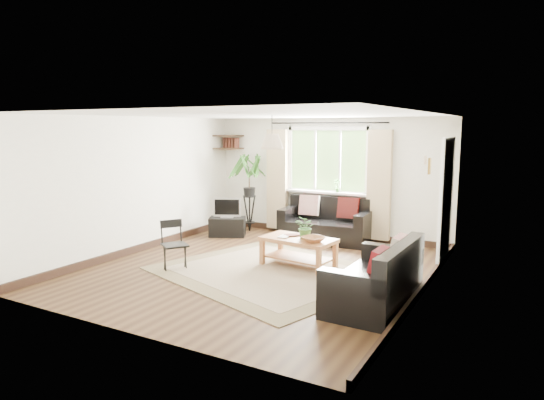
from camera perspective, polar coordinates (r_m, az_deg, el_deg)
The scene contains 24 objects.
floor at distance 7.71m, azimuth -1.45°, elevation -8.13°, with size 5.50×5.50×0.00m, color black.
ceiling at distance 7.39m, azimuth -1.52°, elevation 10.00°, with size 5.50×5.50×0.00m, color white.
wall_back at distance 9.91m, azimuth 6.59°, elevation 2.63°, with size 5.00×0.02×2.40m, color white.
wall_front at distance 5.30m, azimuth -16.72°, elevation -2.83°, with size 5.00×0.02×2.40m, color white.
wall_left at distance 8.97m, azimuth -15.40°, elevation 1.76°, with size 0.02×5.50×2.40m, color white.
wall_right at distance 6.57m, azimuth 17.69°, elevation -0.73°, with size 0.02×5.50×2.40m, color white.
rug at distance 7.54m, azimuth -0.15°, elevation -8.44°, with size 3.20×2.74×0.02m, color #BDAE92.
window at distance 9.84m, azimuth 6.54°, elevation 4.64°, with size 2.50×0.16×2.16m, color white, non-canonical shape.
door at distance 8.26m, azimuth 19.75°, elevation -0.40°, with size 0.06×0.96×2.06m, color silver.
corner_shelf at distance 10.71m, azimuth -5.15°, elevation 6.79°, with size 0.50×0.50×0.34m, color black, non-canonical shape.
pendant_lamp at distance 7.73m, azimuth -0.00°, elevation 7.35°, with size 0.36×0.36×0.54m, color beige, non-canonical shape.
wall_sconce at distance 6.81m, azimuth 17.82°, elevation 4.16°, with size 0.12×0.12×0.28m, color beige, non-canonical shape.
sofa_back at distance 9.52m, azimuth 6.30°, elevation -2.47°, with size 1.71×0.86×0.81m, color black, non-canonical shape.
sofa_right at distance 6.26m, azimuth 11.92°, elevation -8.59°, with size 0.82×1.64×0.77m, color black, non-canonical shape.
coffee_table at distance 7.80m, azimuth 3.12°, elevation -6.15°, with size 1.15×0.63×0.47m, color brown, non-canonical shape.
table_plant at distance 7.70m, azimuth 4.01°, elevation -3.20°, with size 0.32×0.28×0.36m, color #37692A.
bowl at distance 7.48m, azimuth 4.89°, elevation -4.62°, with size 0.34×0.34×0.08m, color brown.
book_a at distance 7.81m, azimuth 0.90°, elevation -4.27°, with size 0.16×0.21×0.02m, color white.
book_b at distance 7.96m, azimuth 2.21°, elevation -4.00°, with size 0.17×0.23×0.02m, color #5B2D24.
tv_stand at distance 9.99m, azimuth -5.28°, elevation -3.15°, with size 0.72×0.41×0.39m, color black.
tv at distance 9.91m, azimuth -5.31°, elevation -0.84°, with size 0.55×0.18×0.43m, color #A5A5AA, non-canonical shape.
palm_stand at distance 10.35m, azimuth -2.68°, elevation 0.86°, with size 0.64×0.64×1.66m, color black, non-canonical shape.
folding_chair at distance 7.72m, azimuth -11.36°, elevation -5.32°, with size 0.40×0.40×0.77m, color black, non-canonical shape.
sill_plant at distance 9.72m, azimuth 7.67°, elevation 1.69°, with size 0.14×0.10×0.27m, color #2D6023.
Camera 1 is at (3.74, -6.37, 2.21)m, focal length 32.00 mm.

